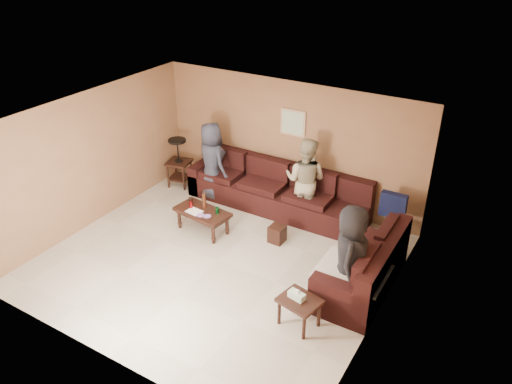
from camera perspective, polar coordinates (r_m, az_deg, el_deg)
room at (r=7.70m, az=-4.84°, el=2.20°), size 5.60×5.50×2.50m
sectional_sofa at (r=9.13m, az=5.19°, el=-2.87°), size 4.65×2.90×0.97m
coffee_table at (r=9.17m, az=-6.15°, el=-2.45°), size 1.09×0.64×0.71m
end_table_left at (r=10.78m, az=-8.82°, el=3.44°), size 0.56×0.56×1.07m
side_table_right at (r=7.13m, az=4.95°, el=-12.49°), size 0.63×0.56×0.60m
waste_bin at (r=8.94m, az=2.42°, el=-4.81°), size 0.27×0.27×0.31m
wall_art at (r=9.59m, az=4.25°, el=7.90°), size 0.52×0.04×0.52m
person_left at (r=10.13m, az=-5.05°, el=3.54°), size 0.93×0.78×1.62m
person_middle at (r=9.33m, az=5.66°, el=1.37°), size 0.86×0.70×1.66m
person_right at (r=7.37m, az=10.71°, el=-7.25°), size 0.69×0.89×1.62m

